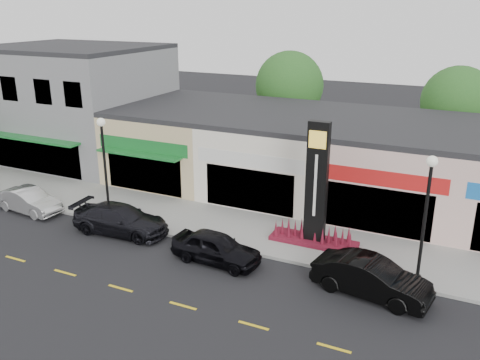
{
  "coord_description": "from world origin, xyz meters",
  "views": [
    {
      "loc": [
        9.28,
        -17.44,
        11.08
      ],
      "look_at": [
        -0.86,
        4.0,
        2.86
      ],
      "focal_mm": 38.0,
      "sensor_mm": 36.0,
      "label": 1
    }
  ],
  "objects_px": {
    "pylon_sign": "(316,202)",
    "car_black_sedan": "(216,248)",
    "car_dark_sedan": "(121,219)",
    "car_black_conv": "(371,278)",
    "lamp_west_near": "(104,158)",
    "car_white_van": "(29,201)",
    "lamp_east_near": "(426,208)"
  },
  "relations": [
    {
      "from": "pylon_sign",
      "to": "car_black_conv",
      "type": "height_order",
      "value": "pylon_sign"
    },
    {
      "from": "lamp_east_near",
      "to": "pylon_sign",
      "type": "distance_m",
      "value": 5.42
    },
    {
      "from": "lamp_west_near",
      "to": "car_dark_sedan",
      "type": "bearing_deg",
      "value": -33.52
    },
    {
      "from": "pylon_sign",
      "to": "car_black_conv",
      "type": "xyz_separation_m",
      "value": [
        3.4,
        -3.29,
        -1.5
      ]
    },
    {
      "from": "car_black_sedan",
      "to": "lamp_west_near",
      "type": "bearing_deg",
      "value": 80.14
    },
    {
      "from": "car_black_sedan",
      "to": "car_black_conv",
      "type": "bearing_deg",
      "value": -85.04
    },
    {
      "from": "lamp_west_near",
      "to": "car_black_conv",
      "type": "relative_size",
      "value": 1.16
    },
    {
      "from": "lamp_west_near",
      "to": "car_black_sedan",
      "type": "relative_size",
      "value": 1.31
    },
    {
      "from": "lamp_east_near",
      "to": "car_black_conv",
      "type": "xyz_separation_m",
      "value": [
        -1.6,
        -1.59,
        -2.7
      ]
    },
    {
      "from": "car_white_van",
      "to": "car_black_sedan",
      "type": "bearing_deg",
      "value": -88.42
    },
    {
      "from": "car_white_van",
      "to": "car_dark_sedan",
      "type": "bearing_deg",
      "value": -85.37
    },
    {
      "from": "lamp_west_near",
      "to": "car_white_van",
      "type": "bearing_deg",
      "value": -167.45
    },
    {
      "from": "lamp_west_near",
      "to": "car_white_van",
      "type": "xyz_separation_m",
      "value": [
        -4.75,
        -1.06,
        -2.8
      ]
    },
    {
      "from": "lamp_west_near",
      "to": "lamp_east_near",
      "type": "xyz_separation_m",
      "value": [
        16.0,
        0.0,
        0.0
      ]
    },
    {
      "from": "lamp_east_near",
      "to": "car_white_van",
      "type": "height_order",
      "value": "lamp_east_near"
    },
    {
      "from": "pylon_sign",
      "to": "car_white_van",
      "type": "height_order",
      "value": "pylon_sign"
    },
    {
      "from": "car_white_van",
      "to": "car_black_conv",
      "type": "xyz_separation_m",
      "value": [
        19.15,
        -0.54,
        0.1
      ]
    },
    {
      "from": "car_dark_sedan",
      "to": "lamp_east_near",
      "type": "bearing_deg",
      "value": -89.89
    },
    {
      "from": "pylon_sign",
      "to": "car_dark_sedan",
      "type": "distance_m",
      "value": 9.88
    },
    {
      "from": "car_white_van",
      "to": "car_black_conv",
      "type": "distance_m",
      "value": 19.16
    },
    {
      "from": "car_dark_sedan",
      "to": "car_black_sedan",
      "type": "bearing_deg",
      "value": -100.89
    },
    {
      "from": "lamp_west_near",
      "to": "car_black_sedan",
      "type": "bearing_deg",
      "value": -13.31
    },
    {
      "from": "car_white_van",
      "to": "pylon_sign",
      "type": "bearing_deg",
      "value": -75.15
    },
    {
      "from": "car_white_van",
      "to": "car_dark_sedan",
      "type": "distance_m",
      "value": 6.4
    },
    {
      "from": "car_white_van",
      "to": "car_dark_sedan",
      "type": "relative_size",
      "value": 0.81
    },
    {
      "from": "lamp_east_near",
      "to": "car_black_sedan",
      "type": "distance_m",
      "value": 9.11
    },
    {
      "from": "car_dark_sedan",
      "to": "car_black_conv",
      "type": "bearing_deg",
      "value": -96.49
    },
    {
      "from": "car_black_sedan",
      "to": "car_black_conv",
      "type": "xyz_separation_m",
      "value": [
        6.9,
        0.18,
        0.06
      ]
    },
    {
      "from": "car_dark_sedan",
      "to": "lamp_west_near",
      "type": "bearing_deg",
      "value": 52.24
    },
    {
      "from": "pylon_sign",
      "to": "car_white_van",
      "type": "xyz_separation_m",
      "value": [
        -15.75,
        -2.76,
        -1.6
      ]
    },
    {
      "from": "pylon_sign",
      "to": "car_black_sedan",
      "type": "bearing_deg",
      "value": -135.22
    },
    {
      "from": "car_white_van",
      "to": "car_black_sedan",
      "type": "distance_m",
      "value": 12.28
    }
  ]
}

